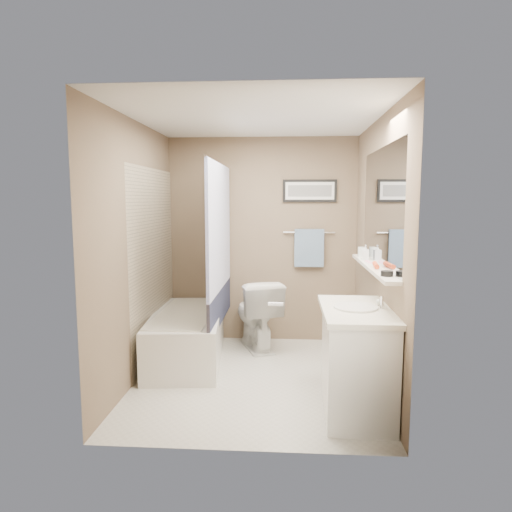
# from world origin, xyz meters

# --- Properties ---
(ground) EXTENTS (2.50, 2.50, 0.00)m
(ground) POSITION_xyz_m (0.00, 0.00, 0.00)
(ground) COLOR beige
(ground) RESTS_ON ground
(ceiling) EXTENTS (2.20, 2.50, 0.04)m
(ceiling) POSITION_xyz_m (0.00, 0.00, 2.38)
(ceiling) COLOR silver
(ceiling) RESTS_ON wall_back
(wall_back) EXTENTS (2.20, 0.04, 2.40)m
(wall_back) POSITION_xyz_m (0.00, 1.23, 1.20)
(wall_back) COLOR brown
(wall_back) RESTS_ON ground
(wall_front) EXTENTS (2.20, 0.04, 2.40)m
(wall_front) POSITION_xyz_m (0.00, -1.23, 1.20)
(wall_front) COLOR brown
(wall_front) RESTS_ON ground
(wall_left) EXTENTS (0.04, 2.50, 2.40)m
(wall_left) POSITION_xyz_m (-1.08, 0.00, 1.20)
(wall_left) COLOR brown
(wall_left) RESTS_ON ground
(wall_right) EXTENTS (0.04, 2.50, 2.40)m
(wall_right) POSITION_xyz_m (1.08, 0.00, 1.20)
(wall_right) COLOR brown
(wall_right) RESTS_ON ground
(tile_surround) EXTENTS (0.02, 1.55, 2.00)m
(tile_surround) POSITION_xyz_m (-1.09, 0.50, 1.00)
(tile_surround) COLOR tan
(tile_surround) RESTS_ON wall_left
(curtain_rod) EXTENTS (0.02, 1.55, 0.02)m
(curtain_rod) POSITION_xyz_m (-0.40, 0.50, 2.05)
(curtain_rod) COLOR silver
(curtain_rod) RESTS_ON wall_left
(curtain_upper) EXTENTS (0.03, 1.45, 1.28)m
(curtain_upper) POSITION_xyz_m (-0.40, 0.50, 1.40)
(curtain_upper) COLOR white
(curtain_upper) RESTS_ON curtain_rod
(curtain_lower) EXTENTS (0.03, 1.45, 0.36)m
(curtain_lower) POSITION_xyz_m (-0.40, 0.50, 0.58)
(curtain_lower) COLOR #222640
(curtain_lower) RESTS_ON curtain_rod
(mirror) EXTENTS (0.02, 1.60, 1.00)m
(mirror) POSITION_xyz_m (1.09, -0.15, 1.62)
(mirror) COLOR silver
(mirror) RESTS_ON wall_right
(shelf) EXTENTS (0.12, 1.60, 0.03)m
(shelf) POSITION_xyz_m (1.04, -0.15, 1.10)
(shelf) COLOR silver
(shelf) RESTS_ON wall_right
(towel_bar) EXTENTS (0.60, 0.02, 0.02)m
(towel_bar) POSITION_xyz_m (0.55, 1.22, 1.30)
(towel_bar) COLOR silver
(towel_bar) RESTS_ON wall_back
(towel) EXTENTS (0.34, 0.05, 0.44)m
(towel) POSITION_xyz_m (0.55, 1.20, 1.12)
(towel) COLOR #8AABC9
(towel) RESTS_ON towel_bar
(art_frame) EXTENTS (0.62, 0.02, 0.26)m
(art_frame) POSITION_xyz_m (0.55, 1.23, 1.78)
(art_frame) COLOR black
(art_frame) RESTS_ON wall_back
(art_mat) EXTENTS (0.56, 0.00, 0.20)m
(art_mat) POSITION_xyz_m (0.55, 1.22, 1.78)
(art_mat) COLOR white
(art_mat) RESTS_ON art_frame
(art_image) EXTENTS (0.50, 0.00, 0.13)m
(art_image) POSITION_xyz_m (0.55, 1.22, 1.78)
(art_image) COLOR #595959
(art_image) RESTS_ON art_mat
(door) EXTENTS (0.80, 0.02, 2.00)m
(door) POSITION_xyz_m (0.55, -1.24, 1.00)
(door) COLOR silver
(door) RESTS_ON wall_front
(door_handle) EXTENTS (0.10, 0.02, 0.02)m
(door_handle) POSITION_xyz_m (0.22, -1.19, 1.00)
(door_handle) COLOR silver
(door_handle) RESTS_ON door
(bathtub) EXTENTS (0.84, 1.56, 0.50)m
(bathtub) POSITION_xyz_m (-0.75, 0.47, 0.25)
(bathtub) COLOR silver
(bathtub) RESTS_ON ground
(tub_rim) EXTENTS (0.56, 1.36, 0.02)m
(tub_rim) POSITION_xyz_m (-0.75, 0.47, 0.50)
(tub_rim) COLOR beige
(tub_rim) RESTS_ON bathtub
(toilet) EXTENTS (0.68, 0.88, 0.80)m
(toilet) POSITION_xyz_m (-0.05, 0.91, 0.40)
(toilet) COLOR white
(toilet) RESTS_ON ground
(vanity) EXTENTS (0.52, 0.91, 0.80)m
(vanity) POSITION_xyz_m (0.85, -0.60, 0.40)
(vanity) COLOR white
(vanity) RESTS_ON ground
(countertop) EXTENTS (0.54, 0.96, 0.04)m
(countertop) POSITION_xyz_m (0.84, -0.60, 0.82)
(countertop) COLOR silver
(countertop) RESTS_ON vanity
(sink_basin) EXTENTS (0.34, 0.34, 0.01)m
(sink_basin) POSITION_xyz_m (0.83, -0.60, 0.85)
(sink_basin) COLOR silver
(sink_basin) RESTS_ON countertop
(faucet_spout) EXTENTS (0.02, 0.02, 0.10)m
(faucet_spout) POSITION_xyz_m (1.03, -0.60, 0.89)
(faucet_spout) COLOR silver
(faucet_spout) RESTS_ON countertop
(faucet_knob) EXTENTS (0.05, 0.05, 0.05)m
(faucet_knob) POSITION_xyz_m (1.03, -0.50, 0.87)
(faucet_knob) COLOR white
(faucet_knob) RESTS_ON countertop
(candle_bowl_near) EXTENTS (0.09, 0.09, 0.04)m
(candle_bowl_near) POSITION_xyz_m (1.04, -0.72, 1.14)
(candle_bowl_near) COLOR black
(candle_bowl_near) RESTS_ON shelf
(hair_brush_front) EXTENTS (0.06, 0.22, 0.04)m
(hair_brush_front) POSITION_xyz_m (1.04, -0.29, 1.14)
(hair_brush_front) COLOR #D3441D
(hair_brush_front) RESTS_ON shelf
(pink_comb) EXTENTS (0.05, 0.16, 0.01)m
(pink_comb) POSITION_xyz_m (1.04, 0.04, 1.12)
(pink_comb) COLOR pink
(pink_comb) RESTS_ON shelf
(glass_jar) EXTENTS (0.08, 0.08, 0.10)m
(glass_jar) POSITION_xyz_m (1.04, 0.43, 1.17)
(glass_jar) COLOR silver
(glass_jar) RESTS_ON shelf
(soap_bottle) EXTENTS (0.07, 0.07, 0.14)m
(soap_bottle) POSITION_xyz_m (1.04, 0.23, 1.19)
(soap_bottle) COLOR #999999
(soap_bottle) RESTS_ON shelf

